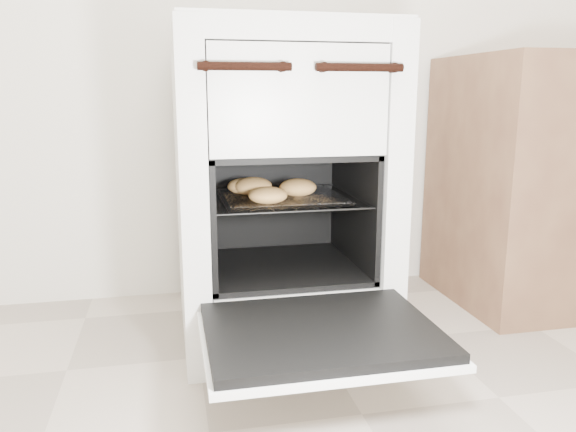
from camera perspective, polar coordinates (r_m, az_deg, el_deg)
name	(u,v)px	position (r m, az deg, el deg)	size (l,w,h in m)	color
stove	(278,190)	(1.60, -1.02, 2.65)	(0.56, 0.62, 0.86)	silver
oven_door	(321,334)	(1.22, 3.36, -11.89)	(0.50, 0.39, 0.04)	black
oven_rack	(282,198)	(1.54, -0.58, 1.84)	(0.41, 0.39, 0.01)	black
foil_sheet	(284,197)	(1.52, -0.44, 1.92)	(0.32, 0.28, 0.01)	white
baked_rolls	(266,188)	(1.50, -2.25, 2.82)	(0.26, 0.26, 0.05)	tan
counter	(571,180)	(2.12, 26.82, 3.28)	(0.81, 0.54, 0.81)	brown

